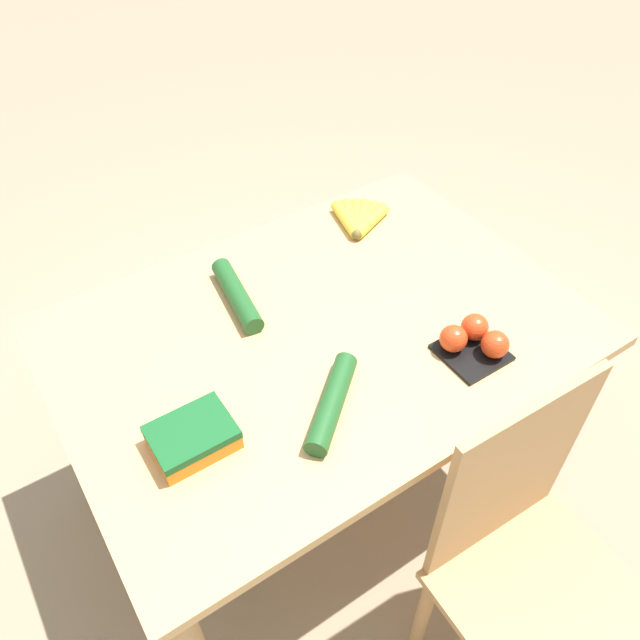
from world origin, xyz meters
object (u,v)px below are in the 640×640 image
object	(u,v)px
cucumber_far	(332,402)
cucumber_near	(237,295)
carrot_bag	(192,436)
tomato_pack	(474,340)
banana_bunch	(359,220)
chair	(527,565)

from	to	relation	value
cucumber_far	cucumber_near	bearing A→B (deg)	-88.76
carrot_bag	tomato_pack	bearing A→B (deg)	169.81
banana_bunch	tomato_pack	xyz separation A→B (m)	(0.07, 0.56, 0.02)
carrot_bag	cucumber_far	xyz separation A→B (m)	(-0.29, 0.08, -0.01)
banana_bunch	cucumber_far	xyz separation A→B (m)	(0.45, 0.52, 0.01)
banana_bunch	tomato_pack	size ratio (longest dim) A/B	1.19
chair	cucumber_far	distance (m)	0.58
carrot_bag	chair	bearing A→B (deg)	135.92
carrot_bag	cucumber_near	size ratio (longest dim) A/B	0.65
cucumber_near	cucumber_far	distance (m)	0.42
cucumber_far	tomato_pack	bearing A→B (deg)	174.27
banana_bunch	cucumber_near	size ratio (longest dim) A/B	0.67
cucumber_near	banana_bunch	bearing A→B (deg)	-167.56
cucumber_near	cucumber_far	world-z (taller)	same
banana_bunch	carrot_bag	size ratio (longest dim) A/B	1.02
carrot_bag	cucumber_near	bearing A→B (deg)	-129.97
chair	carrot_bag	size ratio (longest dim) A/B	5.60
cucumber_near	carrot_bag	bearing A→B (deg)	50.03
banana_bunch	chair	bearing A→B (deg)	77.57
cucumber_near	chair	bearing A→B (deg)	106.32
cucumber_far	chair	bearing A→B (deg)	119.05
chair	cucumber_near	world-z (taller)	chair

